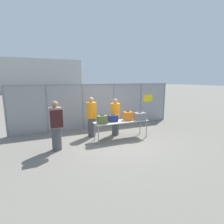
% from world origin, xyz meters
% --- Properties ---
extents(ground_plane, '(120.00, 120.00, 0.00)m').
position_xyz_m(ground_plane, '(0.00, 0.00, 0.00)').
color(ground_plane, slate).
extents(fence_section, '(8.50, 0.07, 2.24)m').
position_xyz_m(fence_section, '(0.02, 2.13, 1.17)').
color(fence_section, gray).
rests_on(fence_section, ground_plane).
extents(inspection_table, '(2.30, 0.63, 0.76)m').
position_xyz_m(inspection_table, '(0.23, -0.04, 0.70)').
color(inspection_table, '#B2B2AD').
rests_on(inspection_table, ground_plane).
extents(suitcase_olive, '(0.41, 0.29, 0.34)m').
position_xyz_m(suitcase_olive, '(-0.63, -0.09, 0.91)').
color(suitcase_olive, '#566033').
rests_on(suitcase_olive, inspection_table).
extents(suitcase_navy, '(0.40, 0.27, 0.28)m').
position_xyz_m(suitcase_navy, '(-0.11, 0.05, 0.89)').
color(suitcase_navy, navy).
rests_on(suitcase_navy, inspection_table).
extents(suitcase_orange, '(0.38, 0.29, 0.38)m').
position_xyz_m(suitcase_orange, '(0.56, -0.00, 0.94)').
color(suitcase_orange, orange).
rests_on(suitcase_orange, inspection_table).
extents(suitcase_grey, '(0.47, 0.35, 0.33)m').
position_xyz_m(suitcase_grey, '(1.07, -0.12, 0.91)').
color(suitcase_grey, slate).
rests_on(suitcase_grey, inspection_table).
extents(traveler_hooded, '(0.43, 0.67, 1.75)m').
position_xyz_m(traveler_hooded, '(-2.38, -0.27, 0.96)').
color(traveler_hooded, '#4C4C51').
rests_on(traveler_hooded, ground_plane).
extents(security_worker_near, '(0.41, 0.41, 1.64)m').
position_xyz_m(security_worker_near, '(0.22, 0.54, 0.85)').
color(security_worker_near, '#4C4C51').
rests_on(security_worker_near, ground_plane).
extents(security_worker_far, '(0.43, 0.43, 1.72)m').
position_xyz_m(security_worker_far, '(-0.81, 0.76, 0.89)').
color(security_worker_far, '#4C4C51').
rests_on(security_worker_far, ground_plane).
extents(utility_trailer, '(3.44, 2.01, 0.68)m').
position_xyz_m(utility_trailer, '(1.44, 4.37, 0.40)').
color(utility_trailer, silver).
rests_on(utility_trailer, ground_plane).
extents(distant_hangar, '(15.39, 13.50, 6.04)m').
position_xyz_m(distant_hangar, '(-2.44, 34.42, 3.02)').
color(distant_hangar, '#B2B7B2').
rests_on(distant_hangar, ground_plane).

